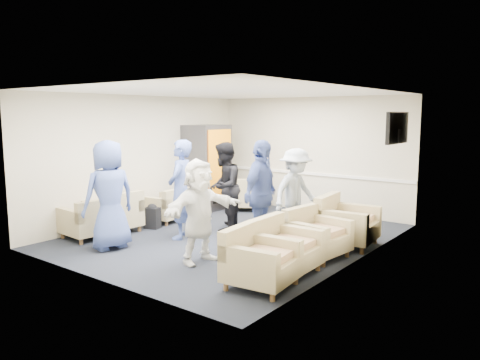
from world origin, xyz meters
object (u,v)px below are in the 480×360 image
Objects in this scene: armchair_left_mid at (115,215)px; person_mid_left at (180,189)px; armchair_right_far at (344,224)px; person_front_right at (199,211)px; person_back_right at (296,192)px; armchair_corner at (249,196)px; person_front_left at (109,195)px; person_mid_right at (261,195)px; vending_machine at (207,167)px; armchair_right_midnear at (283,249)px; armchair_left_far at (167,207)px; armchair_right_midfar at (315,236)px; armchair_left_near at (89,222)px; person_back_left at (224,186)px; armchair_right_near at (258,262)px.

armchair_left_mid is 0.50× the size of person_mid_left.
person_front_right is (-1.39, -2.26, 0.44)m from armchair_right_far.
person_back_right is (-1.05, 0.09, 0.46)m from armchair_right_far.
person_front_left is at bearing 60.11° from armchair_corner.
person_front_right is (-0.37, -1.14, -0.13)m from person_mid_right.
armchair_right_far is (3.95, 1.89, 0.02)m from armchair_left_mid.
armchair_right_midnear is at bearing -35.50° from vending_machine.
armchair_left_far is 2.18m from armchair_corner.
vending_machine is 1.23× the size of person_back_right.
armchair_right_midfar is 0.49× the size of person_mid_right.
armchair_left_far is at bearing 93.34° from armchair_right_far.
person_front_left is (0.72, -2.01, 0.63)m from armchair_left_far.
armchair_corner is at bearing 172.46° from armchair_left_near.
armchair_right_midnear is 0.46× the size of person_front_left.
vending_machine is (-3.94, 2.81, 0.69)m from armchair_right_midnear.
armchair_right_midfar is 2.66m from person_mid_left.
person_back_right is (1.59, 1.48, -0.09)m from person_mid_left.
person_back_right is at bearing -9.24° from person_mid_right.
armchair_right_midnear is at bearing 66.34° from armchair_left_far.
armchair_left_far is 0.48× the size of person_back_left.
armchair_right_midfar is 1.13m from person_mid_right.
armchair_corner is at bearing 68.54° from person_back_right.
armchair_left_near is 1.86m from armchair_left_far.
person_back_right is (3.00, -0.86, -0.19)m from vending_machine.
armchair_right_far is at bearing -4.63° from armchair_right_midnear.
armchair_right_far is at bearing -13.19° from vending_machine.
person_mid_left is at bearing -58.98° from vending_machine.
person_mid_right reaches higher than armchair_right_near.
armchair_right_near is 5.37m from vending_machine.
person_front_left reaches higher than person_back_left.
armchair_left_near is 1.02× the size of armchair_left_far.
armchair_left_near is at bearing 97.54° from armchair_right_midnear.
person_front_left is at bearing 83.39° from armchair_left_near.
armchair_right_midnear is at bearing 93.23° from armchair_left_mid.
person_mid_right is at bearing 136.11° from person_front_left.
armchair_right_far reaches higher than armchair_right_midfar.
person_front_right is at bearing 105.72° from armchair_right_midnear.
person_mid_right reaches higher than armchair_left_near.
armchair_left_near is at bearing -9.22° from armchair_left_far.
vending_machine is at bearing 71.35° from armchair_right_midfar.
vending_machine is 3.12m from person_back_right.
person_mid_right is (-1.02, -1.12, 0.57)m from armchair_right_far.
person_mid_left is (-2.55, -0.48, 0.58)m from armchair_right_midfar.
armchair_right_midnear reaches higher than armchair_corner.
person_front_left is at bearing 14.46° from armchair_left_far.
armchair_right_far is at bearing 140.50° from person_front_left.
person_front_left is (0.83, -0.74, 0.59)m from armchair_left_mid.
armchair_left_mid is at bearing -88.04° from vending_machine.
person_back_left is at bearing 146.43° from armchair_left_near.
person_mid_left is at bearing 107.21° from armchair_right_midfar.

